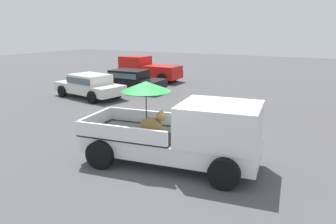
{
  "coord_description": "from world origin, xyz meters",
  "views": [
    {
      "loc": [
        4.18,
        -7.81,
        3.83
      ],
      "look_at": [
        -0.92,
        1.52,
        1.1
      ],
      "focal_mm": 34.9,
      "sensor_mm": 36.0,
      "label": 1
    }
  ],
  "objects_px": {
    "pickup_truck_main": "(185,133)",
    "parked_sedan_far": "(90,85)",
    "parked_sedan_near": "(130,79)",
    "pickup_truck_red": "(147,69)"
  },
  "relations": [
    {
      "from": "pickup_truck_red",
      "to": "parked_sedan_near",
      "type": "xyz_separation_m",
      "value": [
        1.29,
        -3.99,
        -0.13
      ]
    },
    {
      "from": "pickup_truck_main",
      "to": "parked_sedan_far",
      "type": "height_order",
      "value": "pickup_truck_main"
    },
    {
      "from": "pickup_truck_main",
      "to": "pickup_truck_red",
      "type": "distance_m",
      "value": 15.82
    },
    {
      "from": "pickup_truck_main",
      "to": "parked_sedan_far",
      "type": "relative_size",
      "value": 1.16
    },
    {
      "from": "pickup_truck_main",
      "to": "pickup_truck_red",
      "type": "height_order",
      "value": "pickup_truck_main"
    },
    {
      "from": "pickup_truck_red",
      "to": "parked_sedan_near",
      "type": "relative_size",
      "value": 1.11
    },
    {
      "from": "pickup_truck_red",
      "to": "parked_sedan_far",
      "type": "relative_size",
      "value": 1.06
    },
    {
      "from": "parked_sedan_near",
      "to": "parked_sedan_far",
      "type": "xyz_separation_m",
      "value": [
        -0.86,
        -2.74,
        0.0
      ]
    },
    {
      "from": "pickup_truck_main",
      "to": "parked_sedan_near",
      "type": "xyz_separation_m",
      "value": [
        -8.05,
        8.77,
        -0.25
      ]
    },
    {
      "from": "pickup_truck_main",
      "to": "parked_sedan_near",
      "type": "height_order",
      "value": "pickup_truck_main"
    }
  ]
}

